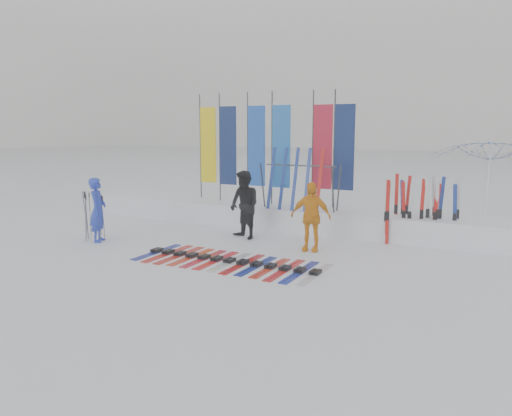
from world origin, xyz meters
The scene contains 11 objects.
ground centered at (0.00, 0.00, 0.00)m, with size 120.00×120.00×0.00m, color white.
snow_bank centered at (0.00, 4.60, 0.30)m, with size 14.00×1.60×0.60m, color white.
person_blue centered at (-3.71, 0.74, 0.79)m, with size 0.58×0.38×1.58m, color #2139C5.
person_black centered at (-0.70, 2.70, 0.86)m, with size 0.83×0.65×1.72m, color black.
person_yellow centered at (1.24, 2.27, 0.79)m, with size 0.92×0.38×1.57m, color orange.
tent_canopy centered at (4.72, 5.47, 1.28)m, with size 2.79×2.85×2.56m, color white.
ski_row centered at (0.14, 0.52, 0.04)m, with size 3.95×1.70×0.07m.
pole_cluster centered at (-4.09, 0.94, 0.59)m, with size 0.71×0.74×1.24m.
feather_flags centered at (-1.01, 4.81, 2.24)m, with size 4.94×0.32×3.20m.
ski_rack centered at (0.18, 4.20, 1.38)m, with size 2.04×0.80×1.23m.
upright_skis centered at (3.31, 4.31, 0.78)m, with size 1.59×1.10×1.65m.
Camera 1 is at (5.26, -8.14, 2.74)m, focal length 35.00 mm.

